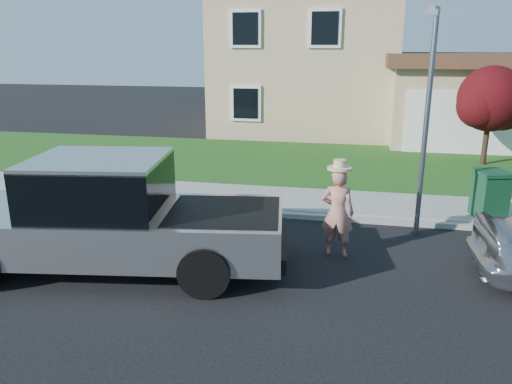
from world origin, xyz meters
TOP-DOWN VIEW (x-y plane):
  - ground at (0.00, 0.00)m, footprint 80.00×80.00m
  - curb at (1.00, 2.90)m, footprint 40.00×0.20m
  - sidewalk at (1.00, 4.00)m, footprint 40.00×2.00m
  - lawn at (1.00, 8.50)m, footprint 40.00×7.00m
  - house at (1.31, 16.38)m, footprint 14.00×11.30m
  - pickup_truck at (-1.85, -0.50)m, footprint 6.55×2.99m
  - woman at (2.15, 0.88)m, footprint 0.68×0.49m
  - ornamental_tree at (6.72, 9.33)m, footprint 2.36×2.13m
  - trash_bin at (5.49, 3.42)m, footprint 0.83×0.90m
  - street_lamp at (3.80, 2.29)m, footprint 0.34×0.61m

SIDE VIEW (x-z plane):
  - ground at x=0.00m, z-range 0.00..0.00m
  - lawn at x=1.00m, z-range 0.00..0.10m
  - curb at x=1.00m, z-range 0.00..0.12m
  - sidewalk at x=1.00m, z-range 0.00..0.15m
  - trash_bin at x=5.49m, z-range 0.16..1.24m
  - woman at x=2.15m, z-range -0.05..1.86m
  - pickup_truck at x=-1.85m, z-range -0.07..2.01m
  - ornamental_tree at x=6.72m, z-range 0.55..3.79m
  - street_lamp at x=3.80m, z-range 0.33..4.98m
  - house at x=1.31m, z-range -0.26..6.59m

